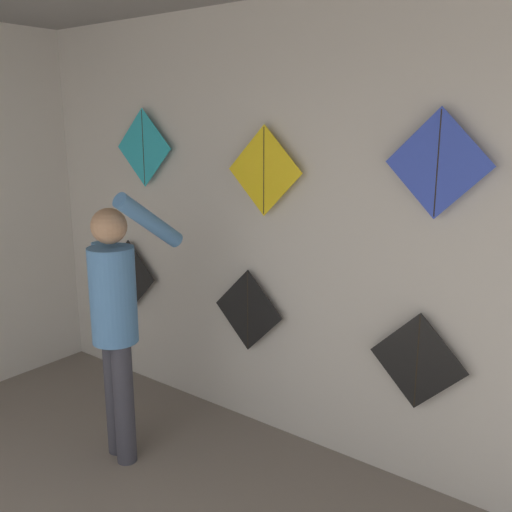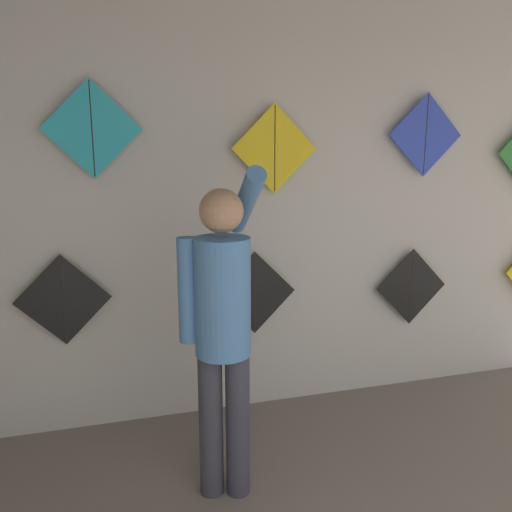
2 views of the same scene
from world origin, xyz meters
name	(u,v)px [view 1 (image 1 of 2)]	position (x,y,z in m)	size (l,w,h in m)	color
back_panel	(329,237)	(0.00, 3.83, 1.40)	(5.95, 0.06, 2.80)	beige
shopkeeper	(116,313)	(-0.95, 2.95, 0.96)	(0.42, 0.55, 1.70)	#383842
kite_0	(130,275)	(-1.76, 3.74, 0.89)	(0.57, 0.01, 0.57)	black
kite_1	(248,310)	(-0.56, 3.74, 0.84)	(0.57, 0.01, 0.57)	black
kite_2	(417,361)	(0.63, 3.74, 0.79)	(0.57, 0.01, 0.57)	black
kite_4	(144,148)	(-1.53, 3.74, 1.89)	(0.57, 0.01, 0.57)	#28B2C6
kite_5	(264,171)	(-0.43, 3.74, 1.78)	(0.57, 0.01, 0.57)	yellow
kite_6	(438,164)	(0.67, 3.74, 1.87)	(0.57, 0.01, 0.57)	blue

